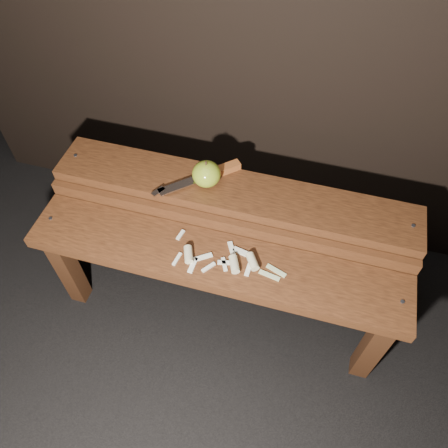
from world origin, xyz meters
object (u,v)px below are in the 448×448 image
(knife, at_px, (211,174))
(bench_rear_tier, at_px, (232,207))
(apple, at_px, (206,174))
(bench_front_tier, at_px, (214,272))

(knife, bearing_deg, bench_rear_tier, -23.13)
(apple, xyz_separation_m, knife, (0.01, 0.03, -0.03))
(bench_front_tier, bearing_deg, bench_rear_tier, 90.00)
(bench_rear_tier, bearing_deg, apple, 177.21)
(bench_rear_tier, height_order, knife, knife)
(bench_front_tier, height_order, knife, knife)
(bench_rear_tier, distance_m, apple, 0.16)
(knife, bearing_deg, apple, -100.72)
(apple, bearing_deg, bench_front_tier, -68.99)
(bench_front_tier, bearing_deg, apple, 111.01)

